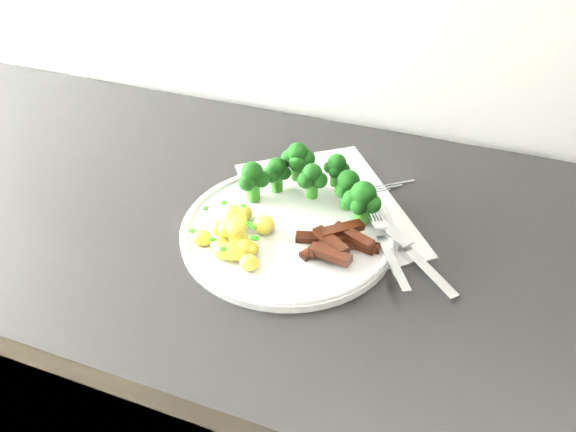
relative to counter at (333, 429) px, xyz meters
name	(u,v)px	position (x,y,z in m)	size (l,w,h in m)	color
counter	(333,429)	(0.00, 0.00, 0.00)	(2.41, 0.60, 0.91)	black
recipe_paper	(326,207)	(-0.05, 0.06, 0.45)	(0.34, 0.35, 0.00)	white
plate	(288,229)	(-0.08, -0.02, 0.46)	(0.29, 0.29, 0.02)	white
broccoli	(315,178)	(-0.07, 0.05, 0.50)	(0.20, 0.11, 0.07)	#256919
potatoes	(234,236)	(-0.13, -0.07, 0.48)	(0.10, 0.11, 0.04)	#FFEE4C
beef_strips	(337,242)	(-0.01, -0.03, 0.47)	(0.11, 0.09, 0.03)	black
fork	(388,249)	(0.05, -0.02, 0.47)	(0.09, 0.16, 0.02)	silver
knife	(413,257)	(0.09, -0.01, 0.46)	(0.17, 0.15, 0.02)	silver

